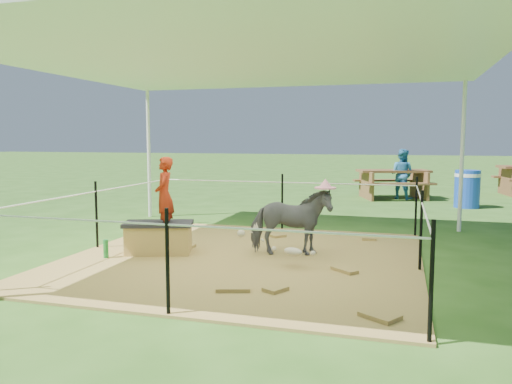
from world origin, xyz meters
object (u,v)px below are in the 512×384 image
(woman, at_px, (164,188))
(distant_person, at_px, (402,174))
(foal, at_px, (293,250))
(picnic_table_near, at_px, (393,184))
(pony, at_px, (291,222))
(straw_bale, at_px, (159,239))
(trash_barrel, at_px, (467,189))
(green_bottle, at_px, (106,249))

(woman, height_order, distant_person, woman)
(foal, xyz_separation_m, picnic_table_near, (1.05, 7.97, 0.14))
(pony, distance_m, foal, 0.67)
(woman, xyz_separation_m, foal, (1.85, -0.22, -0.69))
(straw_bale, xyz_separation_m, trash_barrel, (4.70, 6.38, 0.22))
(trash_barrel, bearing_deg, green_bottle, -127.57)
(distant_person, bearing_deg, picnic_table_near, 0.30)
(foal, relative_size, picnic_table_near, 0.42)
(picnic_table_near, bearing_deg, foal, -116.44)
(straw_bale, height_order, pony, pony)
(straw_bale, distance_m, trash_barrel, 7.93)
(trash_barrel, bearing_deg, picnic_table_near, 141.24)
(pony, relative_size, picnic_table_near, 0.59)
(green_bottle, xyz_separation_m, trash_barrel, (5.25, 6.83, 0.29))
(woman, distance_m, distant_person, 8.27)
(woman, distance_m, pony, 1.79)
(woman, xyz_separation_m, green_bottle, (-0.65, -0.45, -0.79))
(pony, distance_m, distant_person, 7.41)
(woman, xyz_separation_m, distant_person, (3.13, 7.65, -0.27))
(woman, bearing_deg, picnic_table_near, 141.27)
(woman, xyz_separation_m, pony, (1.69, 0.38, -0.45))
(trash_barrel, bearing_deg, distant_person, 139.43)
(pony, xyz_separation_m, trash_barrel, (2.92, 6.00, -0.05))
(green_bottle, height_order, trash_barrel, trash_barrel)
(woman, bearing_deg, straw_bale, -108.18)
(straw_bale, distance_m, woman, 0.73)
(green_bottle, height_order, distant_person, distant_person)
(straw_bale, distance_m, distant_person, 8.31)
(green_bottle, xyz_separation_m, foal, (2.50, 0.23, 0.10))
(straw_bale, xyz_separation_m, distant_person, (3.23, 7.65, 0.45))
(trash_barrel, bearing_deg, foal, -112.63)
(foal, bearing_deg, green_bottle, -154.00)
(straw_bale, distance_m, foal, 1.96)
(woman, relative_size, trash_barrel, 1.19)
(straw_bale, bearing_deg, foal, -6.52)
(straw_bale, height_order, green_bottle, straw_bale)
(woman, distance_m, green_bottle, 1.12)
(pony, xyz_separation_m, foal, (0.17, -0.60, -0.24))
(distant_person, bearing_deg, green_bottle, 89.42)
(foal, relative_size, trash_barrel, 0.90)
(picnic_table_near, distance_m, distant_person, 0.37)
(straw_bale, bearing_deg, pony, 12.03)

